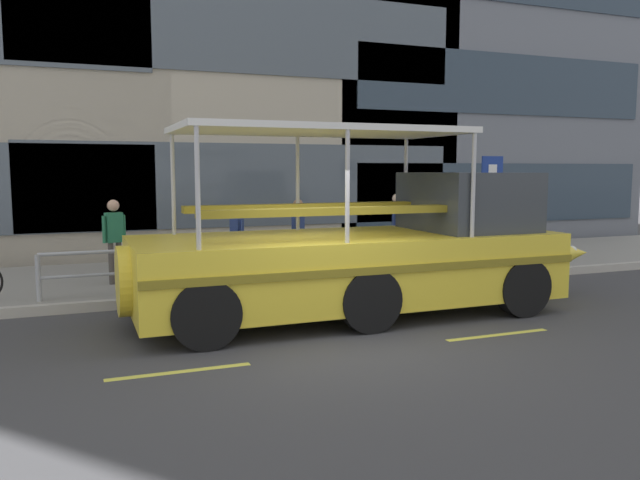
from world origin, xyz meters
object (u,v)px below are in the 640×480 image
at_px(parking_sign, 491,191).
at_px(pedestrian_near_bow, 397,222).
at_px(pedestrian_mid_left, 298,228).
at_px(pedestrian_near_stern, 114,233).
at_px(pedestrian_mid_right, 237,235).
at_px(duck_tour_boat, 377,253).

distance_m(parking_sign, pedestrian_near_bow, 2.40).
relative_size(parking_sign, pedestrian_mid_left, 1.59).
bearing_deg(parking_sign, pedestrian_mid_left, 171.59).
bearing_deg(pedestrian_mid_left, pedestrian_near_stern, -179.20).
height_order(pedestrian_near_bow, pedestrian_near_stern, pedestrian_near_bow).
bearing_deg(pedestrian_mid_right, pedestrian_mid_left, 12.62).
bearing_deg(pedestrian_near_stern, pedestrian_near_bow, 1.64).
distance_m(pedestrian_near_bow, pedestrian_mid_right, 4.14).
relative_size(duck_tour_boat, pedestrian_near_stern, 5.27).
relative_size(pedestrian_mid_left, pedestrian_near_stern, 0.97).
relative_size(duck_tour_boat, pedestrian_near_bow, 5.20).
distance_m(parking_sign, duck_tour_boat, 5.54).
height_order(parking_sign, pedestrian_mid_left, parking_sign).
xyz_separation_m(parking_sign, duck_tour_boat, (-4.58, -2.97, -0.92)).
bearing_deg(parking_sign, duck_tour_boat, -147.02).
xyz_separation_m(pedestrian_near_bow, pedestrian_mid_left, (-2.61, -0.13, -0.05)).
height_order(pedestrian_near_bow, pedestrian_mid_left, pedestrian_near_bow).
relative_size(duck_tour_boat, pedestrian_mid_right, 5.86).
bearing_deg(pedestrian_mid_left, duck_tour_boat, -87.69).
height_order(pedestrian_mid_left, pedestrian_mid_right, pedestrian_mid_left).
height_order(parking_sign, duck_tour_boat, duck_tour_boat).
xyz_separation_m(parking_sign, pedestrian_mid_right, (-6.24, 0.36, -0.86)).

